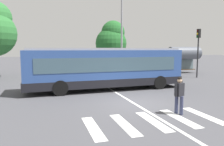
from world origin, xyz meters
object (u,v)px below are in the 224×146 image
(bus_stop_shelter, at_px, (184,54))
(traffic_light_far_corner, at_px, (198,45))
(twin_arm_street_lamp, at_px, (122,24))
(parked_car_blue, at_px, (77,67))
(city_transit_bus, at_px, (106,68))
(background_tree_right, at_px, (112,40))
(parked_car_teal, at_px, (54,67))
(parked_car_charcoal, at_px, (98,66))
(pedestrian_crossing_street, at_px, (179,93))

(bus_stop_shelter, bearing_deg, traffic_light_far_corner, -107.57)
(twin_arm_street_lamp, bearing_deg, traffic_light_far_corner, -26.02)
(parked_car_blue, xyz_separation_m, twin_arm_street_lamp, (4.21, -4.89, 4.89))
(parked_car_blue, height_order, bus_stop_shelter, bus_stop_shelter)
(city_transit_bus, xyz_separation_m, background_tree_right, (5.34, 15.50, 2.70))
(city_transit_bus, distance_m, parked_car_teal, 12.20)
(parked_car_charcoal, bearing_deg, traffic_light_far_corner, -45.04)
(city_transit_bus, height_order, parked_car_teal, city_transit_bus)
(pedestrian_crossing_street, height_order, traffic_light_far_corner, traffic_light_far_corner)
(pedestrian_crossing_street, xyz_separation_m, parked_car_teal, (-4.70, 18.64, -0.20))
(traffic_light_far_corner, bearing_deg, pedestrian_crossing_street, -132.26)
(city_transit_bus, xyz_separation_m, bus_stop_shelter, (12.21, 7.49, 0.83))
(parked_car_charcoal, bearing_deg, twin_arm_street_lamp, -74.41)
(parked_car_charcoal, relative_size, traffic_light_far_corner, 0.90)
(parked_car_charcoal, bearing_deg, city_transit_bus, -101.15)
(parked_car_blue, distance_m, parked_car_charcoal, 2.80)
(traffic_light_far_corner, height_order, bus_stop_shelter, traffic_light_far_corner)
(city_transit_bus, distance_m, parked_car_charcoal, 12.34)
(bus_stop_shelter, bearing_deg, pedestrian_crossing_street, -126.67)
(traffic_light_far_corner, bearing_deg, parked_car_teal, 149.73)
(parked_car_blue, distance_m, twin_arm_street_lamp, 8.10)
(parked_car_teal, xyz_separation_m, twin_arm_street_lamp, (6.99, -4.76, 4.89))
(pedestrian_crossing_street, relative_size, twin_arm_street_lamp, 0.19)
(city_transit_bus, xyz_separation_m, parked_car_teal, (-3.18, 11.75, -0.82))
(city_transit_bus, xyz_separation_m, parked_car_blue, (-0.41, 11.88, -0.82))
(twin_arm_street_lamp, bearing_deg, pedestrian_crossing_street, -99.35)
(background_tree_right, bearing_deg, twin_arm_street_lamp, -100.27)
(parked_car_charcoal, relative_size, bus_stop_shelter, 1.12)
(bus_stop_shelter, xyz_separation_m, twin_arm_street_lamp, (-8.41, -0.49, 3.24))
(background_tree_right, bearing_deg, traffic_light_far_corner, -64.93)
(traffic_light_far_corner, bearing_deg, bus_stop_shelter, 72.43)
(parked_car_teal, relative_size, traffic_light_far_corner, 0.91)
(traffic_light_far_corner, bearing_deg, city_transit_bus, -162.27)
(city_transit_bus, bearing_deg, bus_stop_shelter, 31.51)
(city_transit_bus, distance_m, bus_stop_shelter, 14.35)
(pedestrian_crossing_street, bearing_deg, parked_car_charcoal, 87.39)
(twin_arm_street_lamp, height_order, background_tree_right, twin_arm_street_lamp)
(parked_car_charcoal, relative_size, background_tree_right, 0.64)
(parked_car_blue, bearing_deg, twin_arm_street_lamp, -49.26)
(city_transit_bus, height_order, parked_car_charcoal, city_transit_bus)
(background_tree_right, bearing_deg, pedestrian_crossing_street, -99.70)
(traffic_light_far_corner, relative_size, twin_arm_street_lamp, 0.55)
(parked_car_teal, relative_size, parked_car_blue, 1.00)
(bus_stop_shelter, bearing_deg, twin_arm_street_lamp, -176.64)
(pedestrian_crossing_street, distance_m, background_tree_right, 22.95)
(parked_car_teal, relative_size, background_tree_right, 0.64)
(pedestrian_crossing_street, bearing_deg, twin_arm_street_lamp, 80.65)
(city_transit_bus, height_order, twin_arm_street_lamp, twin_arm_street_lamp)
(pedestrian_crossing_street, bearing_deg, background_tree_right, 80.30)
(city_transit_bus, relative_size, twin_arm_street_lamp, 1.27)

